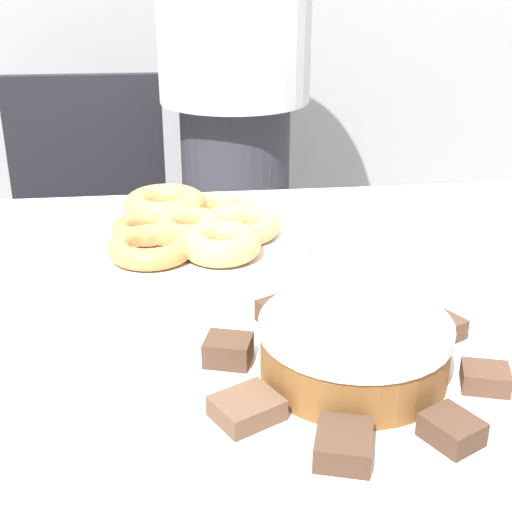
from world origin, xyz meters
The scene contains 21 objects.
table centered at (0.00, 0.00, 0.66)m, with size 1.86×0.85×0.74m.
person_standing centered at (0.03, 0.88, 0.86)m, with size 0.35×0.35×1.64m.
office_chair_left centered at (-0.34, 0.86, 0.40)m, with size 0.45×0.45×0.86m.
plate_cake centered at (0.06, -0.21, 0.74)m, with size 0.34×0.34×0.01m.
plate_donuts centered at (-0.09, 0.19, 0.74)m, with size 0.37×0.37×0.01m.
frosted_cake centered at (0.06, -0.21, 0.78)m, with size 0.19×0.19×0.06m.
lamington_0 centered at (0.17, -0.15, 0.76)m, with size 0.06×0.06×0.02m.
lamington_1 centered at (0.10, -0.09, 0.76)m, with size 0.06×0.07×0.02m.
lamington_2 centered at (0.00, -0.10, 0.76)m, with size 0.06×0.06×0.03m.
lamington_3 centered at (-0.07, -0.17, 0.76)m, with size 0.06×0.05×0.03m.
lamington_4 centered at (-0.06, -0.27, 0.76)m, with size 0.08×0.07×0.02m.
lamington_5 centered at (0.02, -0.34, 0.76)m, with size 0.06×0.07×0.02m.
lamington_6 centered at (0.12, -0.33, 0.76)m, with size 0.06×0.06×0.02m.
lamington_7 centered at (0.18, -0.25, 0.76)m, with size 0.06×0.05×0.02m.
donut_0 centered at (-0.09, 0.19, 0.76)m, with size 0.11×0.11×0.03m.
donut_1 centered at (-0.16, 0.19, 0.76)m, with size 0.10×0.10×0.03m.
donut_2 centered at (-0.15, 0.11, 0.76)m, with size 0.12×0.12×0.03m.
donut_3 centered at (-0.05, 0.11, 0.77)m, with size 0.11×0.11×0.04m.
donut_4 centered at (-0.02, 0.18, 0.76)m, with size 0.13×0.13×0.03m.
donut_5 centered at (-0.05, 0.26, 0.76)m, with size 0.12×0.12×0.03m.
donut_6 centered at (-0.13, 0.28, 0.77)m, with size 0.13×0.13×0.04m.
Camera 1 is at (-0.11, -0.82, 1.15)m, focal length 50.00 mm.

